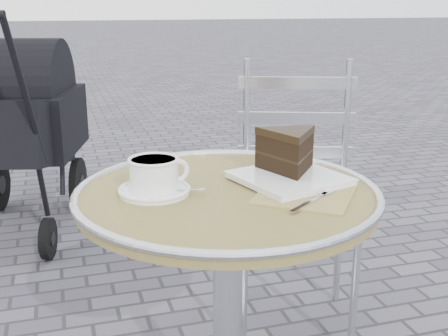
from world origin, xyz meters
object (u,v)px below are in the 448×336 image
object	(u,v)px
cafe_table	(227,254)
cake_plate_set	(290,157)
bistro_chair	(296,163)
baby_stroller	(17,134)
cappuccino_set	(155,178)

from	to	relation	value
cafe_table	cake_plate_set	xyz separation A→B (m)	(0.17, 0.04, 0.22)
bistro_chair	baby_stroller	bearing A→B (deg)	150.32
cafe_table	cake_plate_set	distance (m)	0.28
cafe_table	baby_stroller	xyz separation A→B (m)	(-0.58, 1.80, -0.06)
cappuccino_set	baby_stroller	world-z (taller)	baby_stroller
bistro_chair	cappuccino_set	bearing A→B (deg)	-117.01
cake_plate_set	baby_stroller	size ratio (longest dim) A/B	0.34
bistro_chair	cafe_table	bearing A→B (deg)	-106.85
bistro_chair	baby_stroller	distance (m)	1.58
bistro_chair	baby_stroller	size ratio (longest dim) A/B	0.82
bistro_chair	baby_stroller	world-z (taller)	baby_stroller
cappuccino_set	bistro_chair	distance (m)	0.86
cafe_table	baby_stroller	bearing A→B (deg)	107.71
cake_plate_set	baby_stroller	world-z (taller)	baby_stroller
baby_stroller	cappuccino_set	bearing A→B (deg)	-61.88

